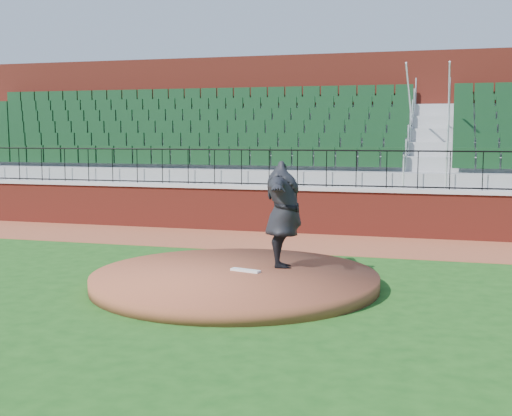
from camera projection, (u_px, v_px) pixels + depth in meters
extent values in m
plane|color=#184915|center=(233.00, 289.00, 12.00)|extent=(90.00, 90.00, 0.00)
cube|color=brown|center=(299.00, 242.00, 17.15)|extent=(34.00, 3.20, 0.01)
cube|color=maroon|center=(311.00, 212.00, 18.61)|extent=(34.00, 0.35, 1.20)
cube|color=#B7B7B7|center=(312.00, 188.00, 18.54)|extent=(34.00, 0.45, 0.10)
cube|color=maroon|center=(344.00, 133.00, 23.65)|extent=(34.00, 0.50, 5.50)
cylinder|color=brown|center=(235.00, 280.00, 12.22)|extent=(5.19, 5.19, 0.25)
cube|color=white|center=(246.00, 270.00, 12.34)|extent=(0.60, 0.28, 0.04)
imported|color=black|center=(283.00, 214.00, 12.61)|extent=(1.21, 2.56, 2.01)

